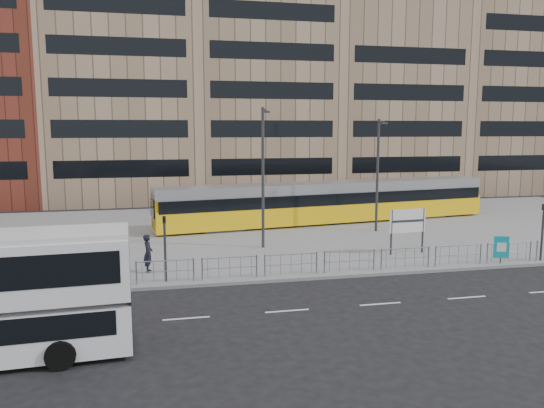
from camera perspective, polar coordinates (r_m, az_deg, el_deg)
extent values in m
plane|color=black|center=(25.82, 3.85, -8.18)|extent=(120.00, 120.00, 0.00)
cube|color=slate|center=(37.16, -1.27, -2.99)|extent=(64.00, 24.00, 0.15)
cube|color=gray|center=(25.84, 3.82, -7.99)|extent=(64.00, 0.25, 0.17)
cube|color=tan|center=(58.00, -15.57, 11.56)|extent=(14.00, 16.00, 22.00)
cube|color=tan|center=(59.01, -1.56, 12.76)|extent=(14.00, 16.00, 24.00)
cube|color=tan|center=(63.02, 11.29, 10.95)|extent=(14.00, 16.00, 21.00)
cube|color=tan|center=(69.80, 22.12, 11.05)|extent=(14.00, 16.00, 23.00)
cylinder|color=gray|center=(26.58, 7.74, -5.09)|extent=(32.00, 0.05, 0.05)
cylinder|color=gray|center=(26.69, 7.72, -6.13)|extent=(32.00, 0.04, 0.04)
cube|color=white|center=(22.52, 9.21, -10.74)|extent=(62.00, 0.12, 0.01)
cylinder|color=black|center=(17.81, -21.81, -14.88)|extent=(0.93, 0.33, 0.92)
cylinder|color=black|center=(19.98, -21.08, -12.29)|extent=(0.93, 0.33, 0.92)
cube|color=yellow|center=(40.39, 6.14, -0.75)|extent=(26.32, 6.03, 1.50)
cube|color=black|center=(40.24, 6.16, 0.70)|extent=(25.95, 6.02, 0.84)
cube|color=#A0A0A5|center=(40.15, 6.18, 1.83)|extent=(26.29, 5.83, 0.75)
cube|color=yellow|center=(47.16, 19.97, 0.83)|extent=(1.40, 2.24, 2.43)
cube|color=yellow|center=(36.59, -11.78, -0.83)|extent=(1.40, 2.24, 2.43)
cylinder|color=#2D2D30|center=(40.29, 6.15, 0.24)|extent=(2.52, 2.52, 2.81)
cube|color=#2D2D30|center=(44.81, 15.85, -0.98)|extent=(3.10, 2.72, 0.47)
cube|color=#2D2D30|center=(37.59, -5.50, -2.41)|extent=(3.10, 2.72, 0.47)
cylinder|color=#2D2D30|center=(30.65, 12.72, -3.00)|extent=(0.11, 0.11, 2.56)
cylinder|color=#2D2D30|center=(31.65, 15.91, -2.76)|extent=(0.11, 0.11, 2.56)
cube|color=white|center=(31.03, 14.38, -1.77)|extent=(2.23, 0.23, 1.34)
cylinder|color=#2D2D30|center=(30.69, 23.38, -5.17)|extent=(0.06, 0.06, 0.78)
cube|color=#0C9FB0|center=(30.59, 23.43, -4.28)|extent=(0.76, 0.29, 1.17)
cube|color=white|center=(30.56, 23.46, -4.29)|extent=(0.47, 0.16, 0.49)
imported|color=black|center=(27.10, -13.19, -5.18)|extent=(0.48, 0.71, 1.91)
cylinder|color=#2D2D30|center=(25.18, -11.42, -4.87)|extent=(0.12, 0.12, 3.00)
imported|color=#2D2D30|center=(24.96, -11.50, -2.41)|extent=(0.18, 0.21, 1.00)
cylinder|color=#2D2D30|center=(32.07, 27.07, -2.81)|extent=(0.12, 0.12, 3.00)
imported|color=#2D2D30|center=(31.90, 27.20, -0.87)|extent=(0.22, 0.24, 1.00)
cylinder|color=#2D2D30|center=(31.34, -0.98, 2.77)|extent=(0.18, 0.18, 8.32)
cylinder|color=#2D2D30|center=(30.83, -0.85, 10.05)|extent=(0.14, 0.90, 0.14)
cube|color=#2D2D30|center=(30.38, -0.68, 9.89)|extent=(0.45, 0.20, 0.12)
cylinder|color=#2D2D30|center=(37.14, 11.27, 3.00)|extent=(0.18, 0.18, 7.73)
cylinder|color=#2D2D30|center=(36.63, 11.68, 8.66)|extent=(0.14, 0.90, 0.14)
cube|color=#2D2D30|center=(36.22, 11.97, 8.50)|extent=(0.45, 0.20, 0.12)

